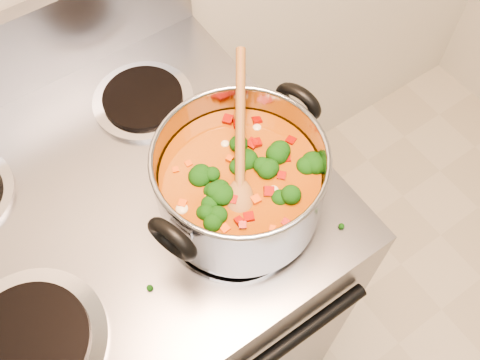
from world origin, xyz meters
The scene contains 4 objects.
electric_range centered at (-0.04, 1.16, 0.47)m, with size 0.73×0.66×1.08m.
stockpot centered at (0.15, 1.02, 1.00)m, with size 0.32×0.25×0.15m.
wooden_spoon centered at (0.16, 1.03, 1.04)m, with size 0.17×0.23×0.09m.
cooktop_crumbs centered at (0.05, 0.90, 0.92)m, with size 0.09×0.15×0.01m.
Camera 1 is at (-0.07, 0.70, 1.68)m, focal length 40.00 mm.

